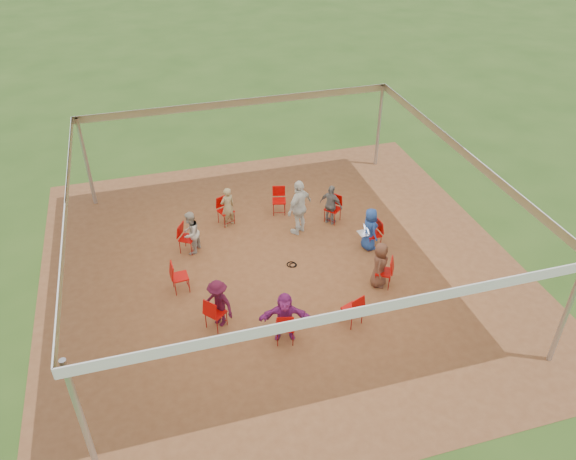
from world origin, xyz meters
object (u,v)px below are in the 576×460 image
object	(u,v)px
chair_4	(187,238)
chair_6	(216,313)
chair_3	(226,211)
chair_5	(180,277)
cable_coil	(292,265)
chair_1	(333,209)
person_seated_0	(370,229)
person_seated_3	(191,233)
person_seated_5	(285,316)
chair_2	(279,201)
person_seated_4	(218,303)
person_seated_6	(380,265)
chair_8	(352,309)
person_seated_1	(331,205)
chair_7	(285,327)
chair_9	(384,272)
person_seated_2	(228,207)
chair_0	(373,234)
standing_person	(299,207)
laptop	(365,231)

from	to	relation	value
chair_4	chair_6	distance (m)	3.31
chair_3	chair_5	world-z (taller)	same
cable_coil	chair_1	bearing A→B (deg)	44.39
person_seated_0	person_seated_3	size ratio (longest dim) A/B	1.00
person_seated_5	chair_2	bearing A→B (deg)	90.00
person_seated_4	person_seated_0	bearing A→B (deg)	72.00
chair_2	person_seated_6	distance (m)	4.47
chair_8	person_seated_1	world-z (taller)	person_seated_1
chair_5	chair_7	xyz separation A→B (m)	(2.14, -2.53, 0.00)
chair_9	cable_coil	world-z (taller)	chair_9
chair_8	person_seated_5	distance (m)	1.72
person_seated_1	person_seated_2	size ratio (longest dim) A/B	1.00
chair_3	chair_5	bearing A→B (deg)	36.00
chair_5	cable_coil	world-z (taller)	chair_5
chair_3	person_seated_3	size ratio (longest dim) A/B	0.68
person_seated_0	chair_6	bearing A→B (deg)	108.40
chair_4	person_seated_3	distance (m)	0.25
chair_6	person_seated_5	world-z (taller)	person_seated_5
chair_0	cable_coil	bearing A→B (deg)	90.35
chair_2	standing_person	world-z (taller)	standing_person
person_seated_6	laptop	xyz separation A→B (m)	(0.24, 1.61, -0.04)
chair_6	chair_9	distance (m)	4.56
chair_8	laptop	world-z (taller)	chair_8
chair_1	laptop	size ratio (longest dim) A/B	2.52
chair_4	chair_6	size ratio (longest dim) A/B	1.00
chair_2	cable_coil	xyz separation A→B (m)	(-0.37, -2.73, -0.43)
chair_9	person_seated_2	bearing A→B (deg)	72.40
chair_3	chair_6	bearing A→B (deg)	54.00
person_seated_3	standing_person	xyz separation A→B (m)	(3.27, 0.11, 0.23)
chair_8	laptop	xyz separation A→B (m)	(1.47, 2.79, 0.18)
person_seated_1	standing_person	bearing A→B (deg)	60.49
chair_0	chair_1	world-z (taller)	same
person_seated_6	standing_person	bearing A→B (deg)	55.75
chair_8	person_seated_0	distance (m)	3.25
chair_1	chair_7	xyz separation A→B (m)	(-2.83, -4.55, 0.00)
chair_9	person_seated_2	world-z (taller)	person_seated_2
person_seated_3	cable_coil	world-z (taller)	person_seated_3
chair_4	cable_coil	distance (m)	3.11
person_seated_5	cable_coil	bearing A→B (deg)	83.91
chair_4	person_seated_3	bearing A→B (deg)	90.00
chair_6	person_seated_2	bearing A→B (deg)	125.09
chair_1	chair_5	size ratio (longest dim) A/B	1.00
chair_6	person_seated_1	distance (m)	5.52
chair_1	chair_5	xyz separation A→B (m)	(-4.97, -2.02, 0.00)
chair_2	chair_6	bearing A→B (deg)	72.00
chair_2	person_seated_0	xyz separation A→B (m)	(2.02, -2.54, 0.21)
chair_4	cable_coil	bearing A→B (deg)	93.13
standing_person	chair_0	bearing A→B (deg)	108.03
person_seated_4	chair_2	bearing A→B (deg)	108.40
cable_coil	chair_7	bearing A→B (deg)	-109.72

